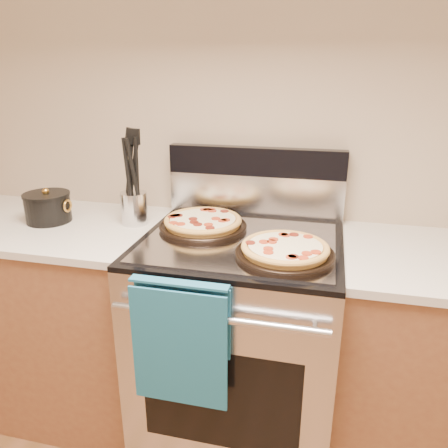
% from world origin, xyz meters
% --- Properties ---
extents(wall_back, '(4.00, 0.00, 4.00)m').
position_xyz_m(wall_back, '(0.00, 2.00, 1.35)').
color(wall_back, tan).
rests_on(wall_back, ground).
extents(range_body, '(0.76, 0.68, 0.90)m').
position_xyz_m(range_body, '(0.00, 1.65, 0.45)').
color(range_body, '#B7B7BC').
rests_on(range_body, ground).
extents(oven_window, '(0.56, 0.01, 0.40)m').
position_xyz_m(oven_window, '(0.00, 1.31, 0.45)').
color(oven_window, black).
rests_on(oven_window, range_body).
extents(cooktop, '(0.76, 0.68, 0.02)m').
position_xyz_m(cooktop, '(0.00, 1.65, 0.91)').
color(cooktop, black).
rests_on(cooktop, range_body).
extents(backsplash_lower, '(0.76, 0.06, 0.18)m').
position_xyz_m(backsplash_lower, '(0.00, 1.96, 1.01)').
color(backsplash_lower, silver).
rests_on(backsplash_lower, cooktop).
extents(backsplash_upper, '(0.76, 0.06, 0.12)m').
position_xyz_m(backsplash_upper, '(0.00, 1.96, 1.16)').
color(backsplash_upper, black).
rests_on(backsplash_upper, backsplash_lower).
extents(oven_handle, '(0.70, 0.03, 0.03)m').
position_xyz_m(oven_handle, '(0.00, 1.27, 0.80)').
color(oven_handle, silver).
rests_on(oven_handle, range_body).
extents(dish_towel, '(0.32, 0.05, 0.42)m').
position_xyz_m(dish_towel, '(-0.12, 1.27, 0.70)').
color(dish_towel, '#1B668B').
rests_on(dish_towel, oven_handle).
extents(foil_sheet, '(0.70, 0.55, 0.01)m').
position_xyz_m(foil_sheet, '(0.00, 1.62, 0.92)').
color(foil_sheet, gray).
rests_on(foil_sheet, cooktop).
extents(cabinet_left, '(1.00, 0.62, 0.88)m').
position_xyz_m(cabinet_left, '(-0.88, 1.68, 0.44)').
color(cabinet_left, brown).
rests_on(cabinet_left, ground).
extents(countertop_left, '(1.02, 0.64, 0.03)m').
position_xyz_m(countertop_left, '(-0.88, 1.68, 0.90)').
color(countertop_left, beige).
rests_on(countertop_left, cabinet_left).
extents(pepperoni_pizza_back, '(0.40, 0.40, 0.05)m').
position_xyz_m(pepperoni_pizza_back, '(-0.17, 1.72, 0.95)').
color(pepperoni_pizza_back, gold).
rests_on(pepperoni_pizza_back, foil_sheet).
extents(pepperoni_pizza_front, '(0.41, 0.41, 0.05)m').
position_xyz_m(pepperoni_pizza_front, '(0.18, 1.52, 0.95)').
color(pepperoni_pizza_front, gold).
rests_on(pepperoni_pizza_front, foil_sheet).
extents(utensil_crock, '(0.13, 0.13, 0.14)m').
position_xyz_m(utensil_crock, '(-0.48, 1.75, 0.98)').
color(utensil_crock, silver).
rests_on(utensil_crock, countertop_left).
extents(saucepan, '(0.19, 0.19, 0.11)m').
position_xyz_m(saucepan, '(-0.85, 1.69, 0.97)').
color(saucepan, black).
rests_on(saucepan, countertop_left).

